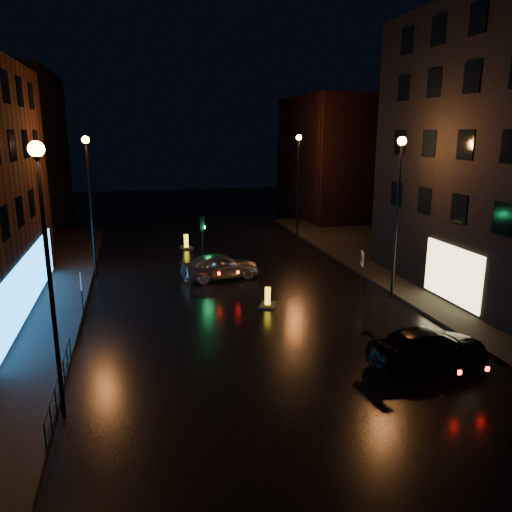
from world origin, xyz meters
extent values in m
plane|color=black|center=(0.00, 0.00, 0.00)|extent=(120.00, 120.00, 0.00)
cube|color=black|center=(14.00, 8.00, 0.07)|extent=(12.00, 44.00, 0.15)
cube|color=black|center=(-16.00, 35.00, 7.00)|extent=(8.00, 16.00, 14.00)
cube|color=black|center=(15.00, 32.00, 6.00)|extent=(8.00, 14.00, 12.00)
cylinder|color=black|center=(-7.80, -2.00, 4.00)|extent=(0.14, 0.14, 8.00)
cylinder|color=black|center=(-7.80, -2.00, 8.00)|extent=(0.20, 0.20, 0.25)
sphere|color=orange|center=(-7.80, -2.00, 8.15)|extent=(0.44, 0.44, 0.44)
cylinder|color=black|center=(-7.80, 14.00, 4.00)|extent=(0.14, 0.14, 8.00)
cylinder|color=black|center=(-7.80, 14.00, 8.00)|extent=(0.20, 0.20, 0.25)
sphere|color=orange|center=(-7.80, 14.00, 8.15)|extent=(0.44, 0.44, 0.44)
cylinder|color=black|center=(7.80, 6.00, 4.00)|extent=(0.14, 0.14, 8.00)
cylinder|color=black|center=(7.80, 6.00, 8.00)|extent=(0.20, 0.20, 0.25)
sphere|color=orange|center=(7.80, 6.00, 8.15)|extent=(0.44, 0.44, 0.44)
cylinder|color=black|center=(7.80, 22.00, 4.00)|extent=(0.14, 0.14, 8.00)
cylinder|color=black|center=(7.80, 22.00, 8.00)|extent=(0.20, 0.20, 0.25)
sphere|color=orange|center=(7.80, 22.00, 8.15)|extent=(0.44, 0.44, 0.44)
cube|color=black|center=(-1.20, 14.00, 0.06)|extent=(1.40, 2.40, 0.12)
cylinder|color=black|center=(-1.20, 14.00, 1.40)|extent=(0.12, 0.12, 2.80)
cube|color=black|center=(-1.20, 14.00, 3.00)|extent=(0.28, 0.22, 0.90)
cylinder|color=#0CFF59|center=(-1.06, 14.00, 2.72)|extent=(0.05, 0.18, 0.18)
cylinder|color=black|center=(-8.00, -1.00, 0.97)|extent=(0.05, 6.00, 0.05)
cylinder|color=black|center=(-8.00, -1.00, 0.50)|extent=(0.04, 6.00, 0.04)
cylinder|color=black|center=(-8.00, -4.00, 0.50)|extent=(0.04, 0.04, 1.00)
cylinder|color=black|center=(-8.00, -1.00, 0.50)|extent=(0.04, 0.04, 1.00)
cylinder|color=black|center=(-8.00, 2.00, 0.50)|extent=(0.04, 0.04, 1.00)
imported|color=#ACAEB4|center=(-0.51, 11.62, 0.79)|extent=(4.84, 2.45, 1.58)
imported|color=black|center=(5.21, -1.52, 0.70)|extent=(5.02, 2.44, 1.41)
cube|color=black|center=(1.00, 6.20, 0.05)|extent=(1.15, 1.34, 0.09)
cube|color=yellow|center=(1.00, 6.20, 0.52)|extent=(0.31, 0.26, 0.94)
cube|color=black|center=(1.00, 6.20, 0.52)|extent=(0.27, 0.13, 0.57)
cube|color=black|center=(-1.64, 20.11, 0.05)|extent=(0.96, 1.32, 0.10)
cube|color=yellow|center=(-1.64, 20.11, 0.56)|extent=(0.31, 0.22, 1.02)
cube|color=black|center=(-1.64, 20.11, 0.56)|extent=(0.31, 0.06, 0.61)
cylinder|color=black|center=(-7.90, 6.43, 1.09)|extent=(0.06, 0.06, 2.18)
cube|color=silver|center=(-7.90, 6.43, 1.89)|extent=(0.11, 0.55, 0.74)
cylinder|color=#B20C0C|center=(-7.87, 6.43, 1.89)|extent=(0.06, 0.44, 0.44)
cylinder|color=black|center=(6.50, 7.03, 1.13)|extent=(0.06, 0.06, 2.26)
cube|color=silver|center=(6.50, 7.03, 1.95)|extent=(0.20, 0.56, 0.77)
cylinder|color=#B20C0C|center=(6.47, 7.04, 1.95)|extent=(0.14, 0.44, 0.45)
camera|label=1|loc=(-5.29, -16.90, 8.61)|focal=35.00mm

